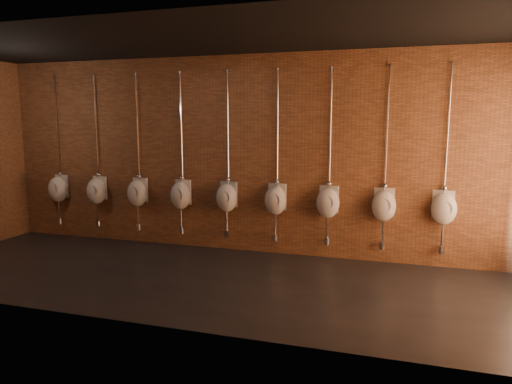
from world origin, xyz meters
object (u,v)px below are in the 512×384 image
(urinal_4, at_px, (227,197))
(urinal_6, at_px, (328,202))
(urinal_1, at_px, (97,190))
(urinal_8, at_px, (444,208))
(urinal_0, at_px, (58,188))
(urinal_2, at_px, (138,192))
(urinal_5, at_px, (276,199))
(urinal_7, at_px, (384,205))
(urinal_3, at_px, (181,194))

(urinal_4, distance_m, urinal_6, 1.66)
(urinal_1, relative_size, urinal_8, 1.00)
(urinal_0, relative_size, urinal_4, 1.00)
(urinal_2, bearing_deg, urinal_8, 0.00)
(urinal_2, height_order, urinal_8, same)
(urinal_1, distance_m, urinal_5, 3.33)
(urinal_1, relative_size, urinal_4, 1.00)
(urinal_1, xyz_separation_m, urinal_8, (5.82, 0.00, 0.00))
(urinal_4, bearing_deg, urinal_7, 0.00)
(urinal_5, bearing_deg, urinal_3, 180.00)
(urinal_3, xyz_separation_m, urinal_7, (3.33, 0.00, 0.00))
(urinal_3, xyz_separation_m, urinal_4, (0.83, 0.00, 0.00))
(urinal_2, relative_size, urinal_3, 1.00)
(urinal_2, distance_m, urinal_8, 4.99)
(urinal_7, bearing_deg, urinal_3, 180.00)
(urinal_1, bearing_deg, urinal_0, 180.00)
(urinal_3, relative_size, urinal_4, 1.00)
(urinal_7, height_order, urinal_8, same)
(urinal_2, xyz_separation_m, urinal_3, (0.83, 0.00, 0.00))
(urinal_6, height_order, urinal_7, same)
(urinal_0, xyz_separation_m, urinal_6, (4.99, 0.00, 0.00))
(urinal_4, relative_size, urinal_5, 1.00)
(urinal_6, relative_size, urinal_7, 1.00)
(urinal_3, relative_size, urinal_6, 1.00)
(urinal_1, distance_m, urinal_7, 4.99)
(urinal_4, xyz_separation_m, urinal_7, (2.50, 0.00, 0.00))
(urinal_6, bearing_deg, urinal_1, 180.00)
(urinal_0, xyz_separation_m, urinal_7, (5.82, 0.00, 0.00))
(urinal_0, relative_size, urinal_3, 1.00)
(urinal_5, height_order, urinal_6, same)
(urinal_3, distance_m, urinal_7, 3.33)
(urinal_1, xyz_separation_m, urinal_6, (4.16, 0.00, 0.00))
(urinal_5, relative_size, urinal_6, 1.00)
(urinal_4, distance_m, urinal_8, 3.33)
(urinal_4, bearing_deg, urinal_8, 0.00)
(urinal_1, height_order, urinal_2, same)
(urinal_2, xyz_separation_m, urinal_7, (4.16, 0.00, 0.00))
(urinal_4, relative_size, urinal_6, 1.00)
(urinal_4, height_order, urinal_5, same)
(urinal_2, distance_m, urinal_4, 1.66)
(urinal_1, relative_size, urinal_5, 1.00)
(urinal_2, relative_size, urinal_7, 1.00)
(urinal_1, xyz_separation_m, urinal_2, (0.83, 0.00, 0.00))
(urinal_1, distance_m, urinal_4, 2.50)
(urinal_8, bearing_deg, urinal_3, 180.00)
(urinal_1, relative_size, urinal_2, 1.00)
(urinal_0, relative_size, urinal_5, 1.00)
(urinal_0, relative_size, urinal_7, 1.00)
(urinal_5, distance_m, urinal_7, 1.66)
(urinal_2, distance_m, urinal_5, 2.50)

